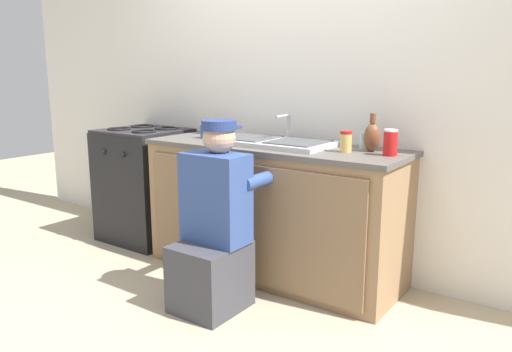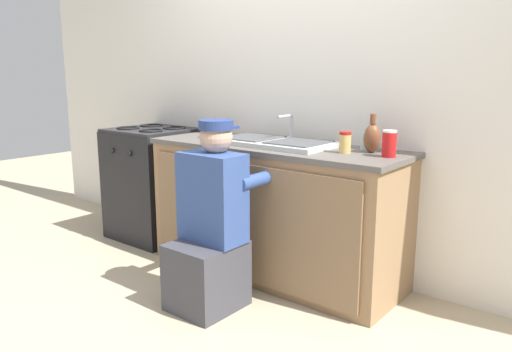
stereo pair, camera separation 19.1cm
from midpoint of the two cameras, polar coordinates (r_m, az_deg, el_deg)
name	(u,v)px [view 1 (the left image)]	position (r m, az deg, el deg)	size (l,w,h in m)	color
ground_plane	(247,286)	(3.33, -2.70, -12.48)	(12.00, 12.00, 0.00)	tan
back_wall	(301,89)	(3.57, 3.63, 9.87)	(6.00, 0.10, 2.50)	silver
counter_cabinet	(272,212)	(3.40, 0.25, -4.19)	(1.76, 0.62, 0.86)	#997551
countertop	(273,147)	(3.31, 0.35, 3.33)	(1.80, 0.62, 0.03)	#5B5651
sink_double_basin	(274,142)	(3.31, 0.37, 3.95)	(0.80, 0.44, 0.19)	silver
stove_range	(145,184)	(4.23, -13.80, -0.94)	(0.64, 0.62, 0.93)	black
plumber_person	(214,232)	(2.93, -6.70, -6.39)	(0.42, 0.61, 1.10)	#3F3F47
water_glass	(364,140)	(3.19, 10.60, 4.00)	(0.06, 0.06, 0.10)	#ADC6CC
soda_cup_red	(390,143)	(2.94, 13.33, 3.73)	(0.08, 0.08, 0.15)	red
coffee_mug	(206,132)	(3.65, -7.20, 5.04)	(0.13, 0.08, 0.09)	#335699
condiment_jar	(346,142)	(3.02, 8.46, 3.91)	(0.07, 0.07, 0.13)	#DBB760
spice_bottle_red	(215,128)	(3.88, -6.10, 5.52)	(0.04, 0.04, 0.10)	red
vase_decorative	(372,137)	(3.07, 11.41, 4.43)	(0.10, 0.10, 0.23)	brown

